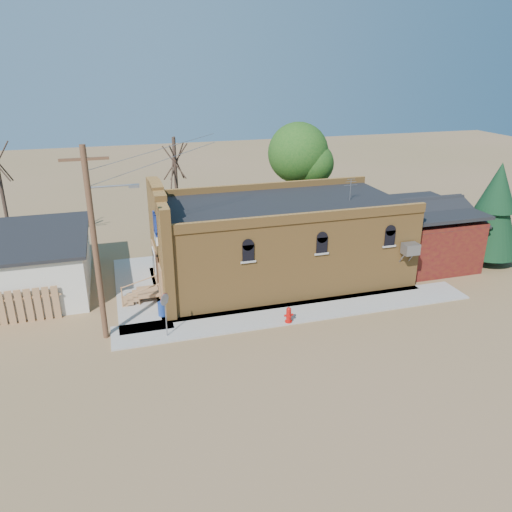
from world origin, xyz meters
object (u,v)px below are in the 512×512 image
object	(u,v)px
stop_sign	(165,303)
trash_barrel	(163,309)
utility_pole	(96,242)
brick_bar	(276,241)
fire_hydrant	(289,315)

from	to	relation	value
stop_sign	trash_barrel	distance (m)	2.49
utility_pole	trash_barrel	xyz separation A→B (m)	(2.76, 1.29, -4.33)
brick_bar	fire_hydrant	size ratio (longest dim) A/B	20.14
brick_bar	utility_pole	distance (m)	10.96
stop_sign	fire_hydrant	bearing A→B (deg)	-27.78
utility_pole	fire_hydrant	xyz separation A→B (m)	(8.66, -1.20, -4.29)
utility_pole	fire_hydrant	world-z (taller)	utility_pole
brick_bar	fire_hydrant	world-z (taller)	brick_bar
utility_pole	fire_hydrant	distance (m)	9.74
fire_hydrant	trash_barrel	xyz separation A→B (m)	(-5.90, 2.49, -0.04)
utility_pole	trash_barrel	distance (m)	5.29
utility_pole	stop_sign	world-z (taller)	utility_pole
fire_hydrant	trash_barrel	bearing A→B (deg)	152.53
brick_bar	stop_sign	distance (m)	8.75
stop_sign	utility_pole	bearing A→B (deg)	139.00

